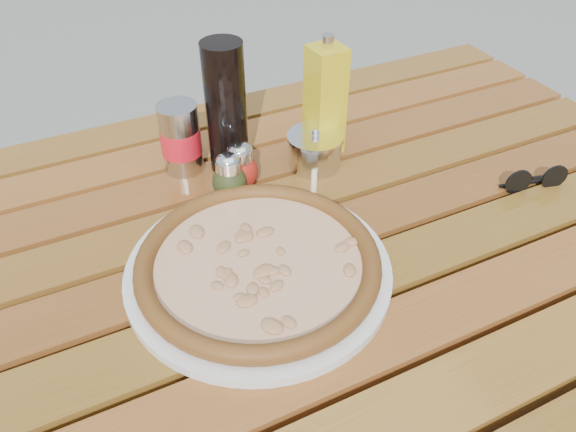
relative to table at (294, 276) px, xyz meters
name	(u,v)px	position (x,y,z in m)	size (l,w,h in m)	color
table	(294,276)	(0.00, 0.00, 0.00)	(1.40, 0.90, 0.75)	#361C0C
plate	(259,270)	(-0.07, -0.04, 0.08)	(0.36, 0.36, 0.01)	silver
pizza	(258,262)	(-0.07, -0.04, 0.10)	(0.39, 0.39, 0.03)	beige
pepper_shaker	(241,167)	(-0.02, 0.15, 0.11)	(0.06, 0.06, 0.08)	red
oregano_shaker	(229,178)	(-0.05, 0.13, 0.11)	(0.07, 0.07, 0.08)	#333C18
dark_bottle	(226,109)	(-0.01, 0.22, 0.19)	(0.07, 0.07, 0.22)	black
soda_can	(181,139)	(-0.09, 0.25, 0.13)	(0.08, 0.08, 0.12)	#B9B9BD
olive_oil_cruet	(325,100)	(0.15, 0.20, 0.17)	(0.06, 0.06, 0.21)	gold
parmesan_tin	(315,150)	(0.12, 0.16, 0.11)	(0.12, 0.12, 0.07)	silver
sunglasses	(535,180)	(0.41, -0.06, 0.09)	(0.11, 0.04, 0.04)	black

